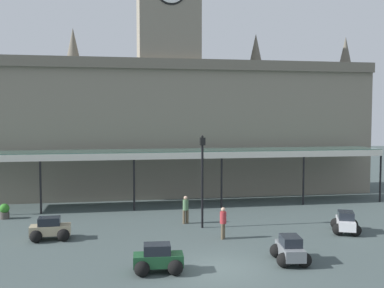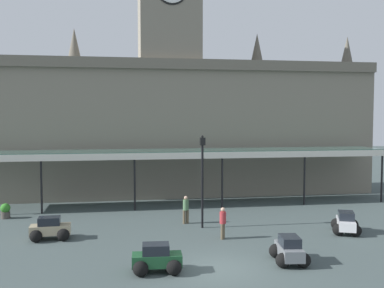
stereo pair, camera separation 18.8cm
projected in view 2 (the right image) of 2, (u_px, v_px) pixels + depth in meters
name	position (u px, v px, depth m)	size (l,w,h in m)	color
ground_plane	(218.00, 269.00, 18.89)	(140.00, 140.00, 0.00)	#3F4B4B
station_building	(169.00, 115.00, 36.99)	(33.46, 5.78, 20.42)	gray
entrance_canopy	(177.00, 152.00, 32.13)	(30.78, 3.26, 4.00)	#38564C
car_green_sedan	(157.00, 260.00, 18.47)	(2.10, 1.60, 1.19)	#1E512D
car_beige_sedan	(50.00, 230.00, 23.39)	(2.09, 1.58, 1.19)	tan
car_white_sedan	(346.00, 224.00, 24.67)	(1.97, 2.23, 1.19)	silver
car_grey_sedan	(289.00, 251.00, 19.68)	(1.68, 2.14, 1.19)	slate
pedestrian_beside_cars	(186.00, 208.00, 26.83)	(0.38, 0.34, 1.67)	brown
pedestrian_crossing_forecourt	(223.00, 222.00, 23.47)	(0.34, 0.37, 1.67)	brown
victorian_lamppost	(202.00, 171.00, 25.63)	(0.30, 0.30, 5.36)	black
planter_by_canopy	(5.00, 211.00, 28.17)	(0.60, 0.60, 0.96)	#47423D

